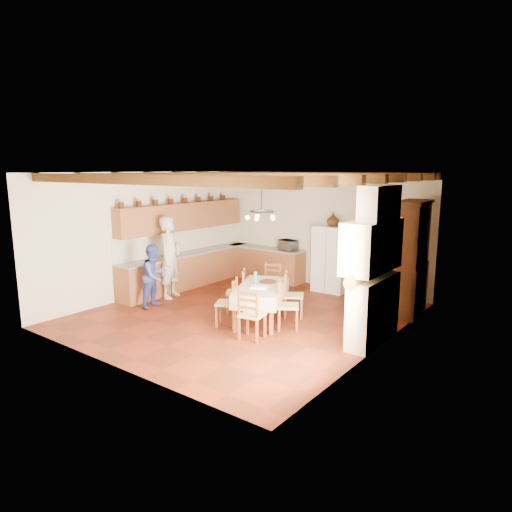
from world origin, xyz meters
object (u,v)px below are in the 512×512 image
at_px(person_woman_red, 362,281).
at_px(chair_end_near, 252,314).
at_px(chair_left_far, 236,291).
at_px(microwave, 288,245).
at_px(person_woman_blue, 155,276).
at_px(refrigerator, 332,259).
at_px(chair_left_near, 227,302).
at_px(chair_end_far, 270,285).
at_px(chair_right_far, 294,295).
at_px(person_man, 170,257).
at_px(hutch, 411,258).
at_px(dining_table, 261,289).
at_px(chair_right_near, 288,305).

bearing_deg(person_woman_red, chair_end_near, -22.14).
xyz_separation_m(chair_left_far, microwave, (-0.58, 2.94, 0.56)).
height_order(person_woman_blue, microwave, person_woman_blue).
xyz_separation_m(refrigerator, chair_left_near, (-0.41, -3.62, -0.35)).
relative_size(chair_end_far, microwave, 1.92).
bearing_deg(chair_end_far, chair_left_near, -101.75).
bearing_deg(chair_right_far, chair_end_near, 153.62).
bearing_deg(person_woman_blue, chair_end_near, -104.45).
distance_m(refrigerator, person_man, 4.04).
distance_m(person_woman_blue, microwave, 3.87).
bearing_deg(person_man, microwave, -45.63).
bearing_deg(chair_left_near, chair_left_far, 178.22).
distance_m(refrigerator, microwave, 1.38).
bearing_deg(chair_left_far, chair_end_near, 15.81).
bearing_deg(microwave, chair_end_far, -49.92).
bearing_deg(person_woman_red, chair_end_far, -77.99).
distance_m(chair_end_far, person_man, 2.53).
xyz_separation_m(person_woman_red, microwave, (-2.92, 1.73, 0.22)).
bearing_deg(person_woman_blue, chair_left_far, -76.19).
relative_size(hutch, dining_table, 1.27).
relative_size(person_woman_red, microwave, 3.28).
xyz_separation_m(dining_table, chair_left_far, (-0.74, 0.09, -0.18)).
bearing_deg(refrigerator, hutch, -18.30).
height_order(chair_right_near, chair_end_near, same).
relative_size(chair_right_far, microwave, 1.92).
height_order(refrigerator, chair_left_far, refrigerator).
height_order(person_man, person_woman_blue, person_man).
distance_m(refrigerator, person_woman_red, 2.30).
distance_m(chair_left_near, chair_end_far, 1.66).
xyz_separation_m(chair_right_near, person_woman_blue, (-3.19, -0.58, 0.23)).
relative_size(refrigerator, chair_right_far, 1.74).
bearing_deg(dining_table, chair_right_far, 58.19).
xyz_separation_m(refrigerator, person_man, (-2.82, -2.88, 0.15)).
height_order(chair_left_near, person_man, person_man).
height_order(chair_left_near, microwave, microwave).
bearing_deg(chair_left_near, person_woman_blue, -117.93).
height_order(person_woman_blue, person_woman_red, person_woman_red).
xyz_separation_m(hutch, person_man, (-5.02, -2.20, -0.23)).
distance_m(chair_right_near, chair_end_near, 0.90).
relative_size(chair_end_near, person_woman_red, 0.58).
bearing_deg(hutch, chair_right_far, -143.75).
distance_m(chair_right_far, chair_end_near, 1.56).
relative_size(refrigerator, chair_right_near, 1.74).
relative_size(chair_right_far, person_woman_red, 0.58).
xyz_separation_m(dining_table, person_woman_blue, (-2.49, -0.65, 0.05)).
relative_size(refrigerator, chair_left_near, 1.74).
relative_size(person_man, person_woman_red, 1.20).
height_order(chair_left_far, person_woman_red, person_woman_red).
relative_size(chair_right_far, person_man, 0.49).
distance_m(chair_left_near, chair_right_near, 1.22).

